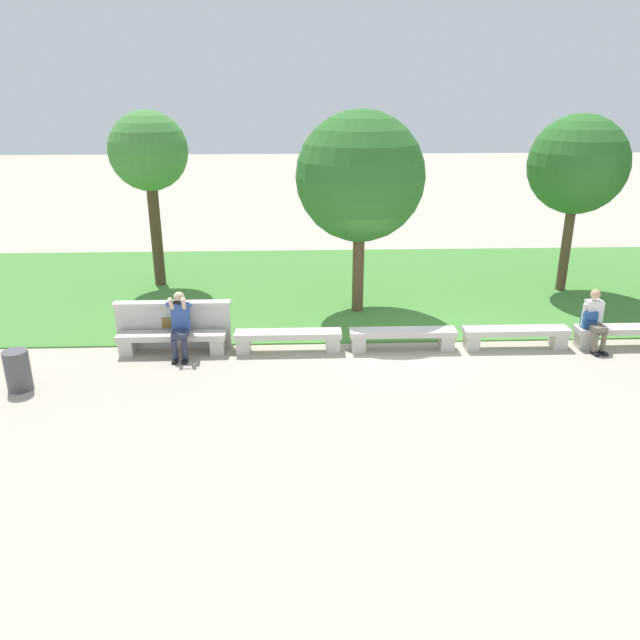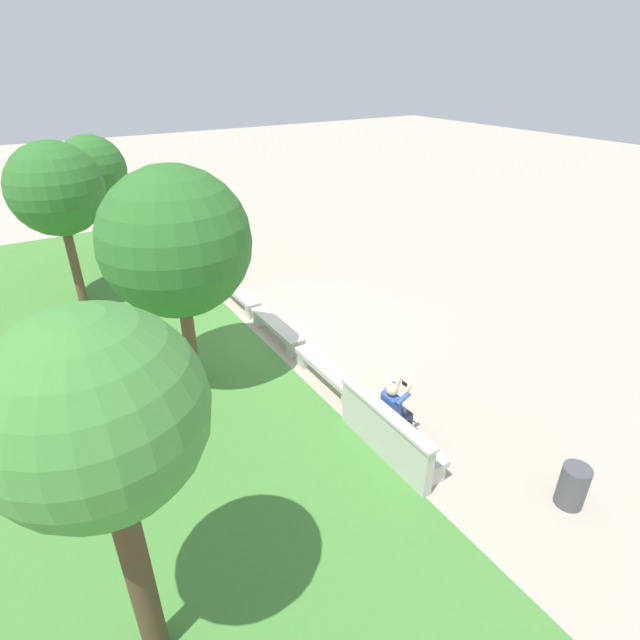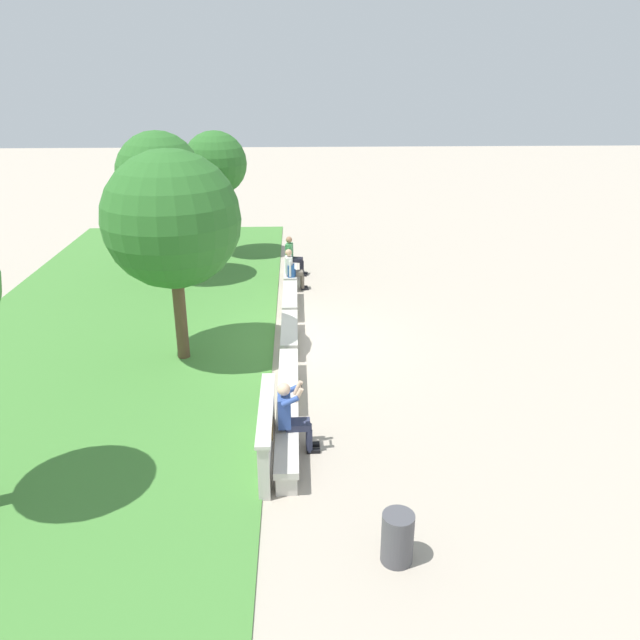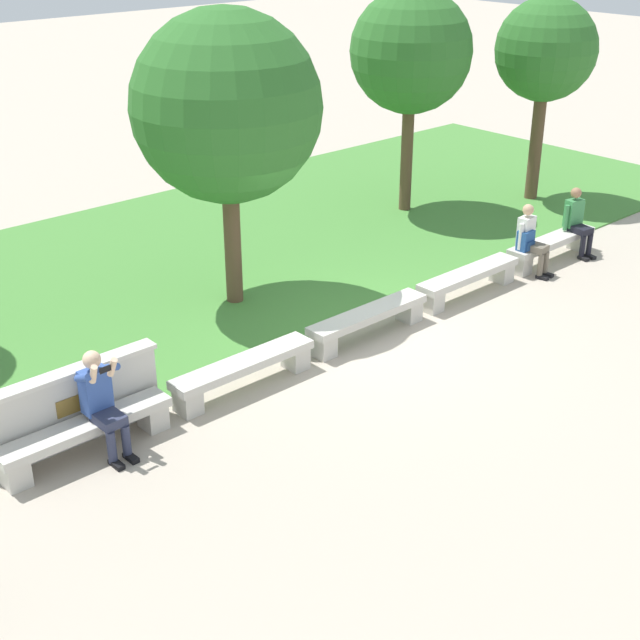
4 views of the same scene
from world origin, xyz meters
The scene contains 16 objects.
ground_plane centered at (0.00, 0.00, 0.00)m, with size 80.00×80.00×0.00m, color #B2A593.
grass_strip centered at (0.00, 4.38, 0.01)m, with size 23.73×8.00×0.03m, color #478438.
bench_main centered at (-4.76, 0.00, 0.31)m, with size 2.21×0.40×0.45m.
bench_near centered at (-2.38, 0.00, 0.31)m, with size 2.21×0.40×0.45m.
bench_mid centered at (0.00, 0.00, 0.31)m, with size 2.21×0.40×0.45m.
bench_far centered at (2.38, 0.00, 0.31)m, with size 2.21×0.40×0.45m.
bench_end centered at (4.76, 0.00, 0.31)m, with size 2.21×0.40×0.45m.
backrest_wall_with_plaque centered at (-4.76, 0.34, 0.52)m, with size 2.40×0.24×1.01m.
person_photographer centered at (-4.55, -0.08, 0.74)m, with size 0.48×0.73×1.32m.
person_distant centered at (3.97, -0.07, 0.67)m, with size 0.48×0.70×1.26m.
person_companion centered at (5.41, -0.06, 0.67)m, with size 0.48×0.71×1.26m.
backpack centered at (3.88, -0.04, 0.63)m, with size 0.28×0.24×0.43m.
tree_left_background centered at (4.92, 3.84, 3.31)m, with size 2.47×2.47×4.56m.
tree_right_background centered at (-0.71, 2.43, 3.23)m, with size 2.95×2.95×4.72m.
tree_far_back centered at (7.60, 2.50, 3.20)m, with size 2.14×2.14×4.31m.
trash_bin centered at (-7.24, -1.51, 0.38)m, with size 0.44×0.44×0.75m, color #4C4C51.
Camera 3 is at (-13.84, -0.22, 6.25)m, focal length 35.00 mm.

